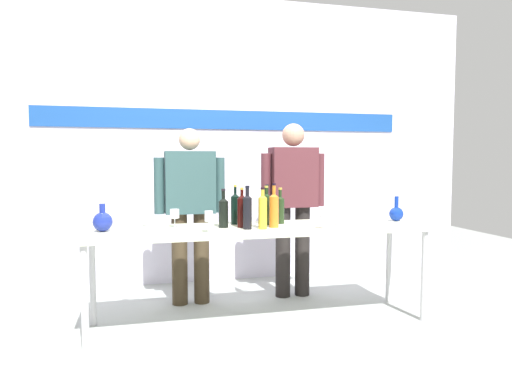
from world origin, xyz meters
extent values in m
plane|color=#A2A7A4|center=(0.00, 0.00, 0.00)|extent=(10.00, 10.00, 0.00)
cube|color=silver|center=(0.00, 1.42, 1.50)|extent=(5.52, 0.10, 3.00)
cube|color=#1C4DA0|center=(0.00, 1.37, 1.72)|extent=(3.87, 0.01, 0.20)
cube|color=silver|center=(0.00, 0.00, 0.75)|extent=(2.69, 0.64, 0.04)
cylinder|color=silver|center=(-1.29, -0.27, 0.37)|extent=(0.05, 0.05, 0.73)
cylinder|color=silver|center=(1.29, -0.27, 0.37)|extent=(0.05, 0.05, 0.73)
cylinder|color=silver|center=(-1.29, 0.27, 0.37)|extent=(0.05, 0.05, 0.73)
cylinder|color=silver|center=(1.29, 0.27, 0.37)|extent=(0.05, 0.05, 0.73)
sphere|color=#1E2E96|center=(-1.18, 0.04, 0.84)|extent=(0.14, 0.14, 0.14)
cylinder|color=#1E2E96|center=(-1.18, 0.04, 0.94)|extent=(0.04, 0.04, 0.07)
sphere|color=#1232A1|center=(1.21, 0.04, 0.83)|extent=(0.12, 0.12, 0.12)
cylinder|color=#1232A1|center=(1.21, 0.04, 0.93)|extent=(0.03, 0.03, 0.10)
cylinder|color=#3D3120|center=(-0.58, 0.64, 0.41)|extent=(0.14, 0.14, 0.82)
cylinder|color=#3D3120|center=(-0.38, 0.64, 0.41)|extent=(0.14, 0.14, 0.82)
cube|color=#315152|center=(-0.48, 0.64, 1.10)|extent=(0.44, 0.22, 0.55)
cylinder|color=#315152|center=(-0.75, 0.64, 1.07)|extent=(0.09, 0.09, 0.50)
cylinder|color=#315152|center=(-0.21, 0.64, 1.07)|extent=(0.09, 0.09, 0.50)
sphere|color=beige|center=(-0.48, 0.64, 1.48)|extent=(0.19, 0.19, 0.19)
cylinder|color=black|center=(0.39, 0.64, 0.43)|extent=(0.14, 0.14, 0.85)
cylinder|color=black|center=(0.58, 0.64, 0.43)|extent=(0.14, 0.14, 0.85)
cube|color=#56282F|center=(0.48, 0.64, 1.13)|extent=(0.43, 0.22, 0.56)
cylinder|color=#56282F|center=(0.22, 0.64, 1.10)|extent=(0.09, 0.09, 0.50)
cylinder|color=#56282F|center=(0.75, 0.64, 1.10)|extent=(0.09, 0.09, 0.50)
sphere|color=tan|center=(0.48, 0.64, 1.53)|extent=(0.21, 0.21, 0.21)
cylinder|color=black|center=(-0.13, -0.11, 0.89)|extent=(0.07, 0.07, 0.24)
cone|color=black|center=(-0.13, -0.11, 1.02)|extent=(0.07, 0.07, 0.03)
cylinder|color=black|center=(-0.13, -0.11, 1.05)|extent=(0.03, 0.03, 0.08)
cylinder|color=black|center=(-0.13, -0.11, 1.09)|extent=(0.03, 0.03, 0.02)
cylinder|color=orange|center=(0.09, -0.07, 0.89)|extent=(0.07, 0.07, 0.24)
cone|color=orange|center=(0.09, -0.07, 1.02)|extent=(0.07, 0.07, 0.03)
cylinder|color=orange|center=(0.09, -0.07, 1.06)|extent=(0.03, 0.03, 0.09)
cylinder|color=black|center=(0.09, -0.07, 1.11)|extent=(0.03, 0.03, 0.02)
cylinder|color=black|center=(-0.29, 0.02, 0.88)|extent=(0.07, 0.07, 0.21)
cone|color=black|center=(-0.29, 0.02, 0.99)|extent=(0.07, 0.07, 0.03)
cylinder|color=black|center=(-0.29, 0.02, 1.02)|extent=(0.03, 0.03, 0.08)
cylinder|color=black|center=(-0.29, 0.02, 1.06)|extent=(0.03, 0.03, 0.02)
cylinder|color=black|center=(0.12, 0.25, 0.88)|extent=(0.07, 0.07, 0.22)
cone|color=black|center=(0.12, 0.25, 1.00)|extent=(0.07, 0.07, 0.03)
cylinder|color=black|center=(0.12, 0.25, 1.03)|extent=(0.02, 0.02, 0.09)
cylinder|color=black|center=(0.12, 0.25, 1.08)|extent=(0.03, 0.03, 0.02)
cylinder|color=#203318|center=(0.20, 0.13, 0.87)|extent=(0.07, 0.07, 0.20)
cone|color=#203318|center=(0.20, 0.13, 0.99)|extent=(0.07, 0.07, 0.03)
cylinder|color=#203318|center=(0.20, 0.13, 1.01)|extent=(0.03, 0.03, 0.07)
cylinder|color=gold|center=(0.20, 0.13, 1.06)|extent=(0.03, 0.03, 0.02)
cylinder|color=black|center=(-0.17, 0.18, 0.89)|extent=(0.07, 0.07, 0.23)
cone|color=black|center=(-0.17, 0.18, 1.01)|extent=(0.07, 0.07, 0.03)
cylinder|color=black|center=(-0.17, 0.18, 1.04)|extent=(0.02, 0.02, 0.08)
cylinder|color=gold|center=(-0.17, 0.18, 1.09)|extent=(0.03, 0.03, 0.02)
cylinder|color=black|center=(0.07, 0.09, 0.89)|extent=(0.07, 0.07, 0.23)
cone|color=black|center=(0.07, 0.09, 1.02)|extent=(0.07, 0.07, 0.03)
cylinder|color=black|center=(0.07, 0.09, 1.04)|extent=(0.03, 0.03, 0.07)
cylinder|color=gold|center=(0.07, 0.09, 1.08)|extent=(0.03, 0.03, 0.02)
cylinder|color=black|center=(-0.15, -0.01, 0.89)|extent=(0.07, 0.07, 0.23)
cone|color=black|center=(-0.15, -0.01, 1.01)|extent=(0.07, 0.07, 0.03)
cylinder|color=black|center=(-0.15, -0.01, 1.03)|extent=(0.02, 0.02, 0.07)
cylinder|color=gold|center=(-0.15, -0.01, 1.07)|extent=(0.03, 0.03, 0.02)
cylinder|color=gold|center=(-0.02, -0.13, 0.89)|extent=(0.07, 0.07, 0.24)
cone|color=gold|center=(-0.02, -0.13, 1.02)|extent=(0.07, 0.07, 0.03)
cylinder|color=gold|center=(-0.02, -0.13, 1.04)|extent=(0.03, 0.03, 0.06)
cylinder|color=black|center=(-0.02, -0.13, 1.08)|extent=(0.03, 0.03, 0.02)
cylinder|color=white|center=(-0.98, 0.22, 0.77)|extent=(0.06, 0.06, 0.00)
cylinder|color=white|center=(-0.98, 0.22, 0.81)|extent=(0.01, 0.01, 0.06)
cylinder|color=white|center=(-0.98, 0.22, 0.88)|extent=(0.06, 0.06, 0.09)
cylinder|color=white|center=(-0.86, 0.20, 0.77)|extent=(0.06, 0.06, 0.00)
cylinder|color=white|center=(-0.86, 0.20, 0.81)|extent=(0.01, 0.01, 0.07)
cylinder|color=white|center=(-0.86, 0.20, 0.88)|extent=(0.07, 0.07, 0.08)
cylinder|color=white|center=(-0.66, 0.12, 0.77)|extent=(0.06, 0.06, 0.00)
cylinder|color=white|center=(-0.66, 0.12, 0.81)|extent=(0.01, 0.01, 0.07)
cylinder|color=white|center=(-0.66, 0.12, 0.88)|extent=(0.07, 0.07, 0.07)
cylinder|color=white|center=(-0.44, -0.21, 0.77)|extent=(0.06, 0.06, 0.00)
cylinder|color=white|center=(-0.44, -0.21, 0.82)|extent=(0.01, 0.01, 0.08)
cylinder|color=white|center=(-0.44, -0.21, 0.89)|extent=(0.06, 0.06, 0.08)
cylinder|color=white|center=(0.67, -0.04, 0.77)|extent=(0.06, 0.06, 0.00)
cylinder|color=white|center=(0.67, -0.04, 0.81)|extent=(0.01, 0.01, 0.08)
cylinder|color=white|center=(0.67, -0.04, 0.89)|extent=(0.06, 0.06, 0.07)
cylinder|color=white|center=(0.87, -0.10, 0.77)|extent=(0.06, 0.06, 0.00)
cylinder|color=white|center=(0.87, -0.10, 0.81)|extent=(0.01, 0.01, 0.07)
cylinder|color=white|center=(0.87, -0.10, 0.88)|extent=(0.07, 0.07, 0.07)
cylinder|color=white|center=(0.43, -0.25, 0.77)|extent=(0.06, 0.06, 0.00)
cylinder|color=white|center=(0.43, -0.25, 0.81)|extent=(0.01, 0.01, 0.08)
cylinder|color=white|center=(0.43, -0.25, 0.89)|extent=(0.07, 0.07, 0.08)
cylinder|color=white|center=(0.61, -0.14, 0.77)|extent=(0.06, 0.06, 0.00)
cylinder|color=white|center=(0.61, -0.14, 0.80)|extent=(0.01, 0.01, 0.06)
cylinder|color=white|center=(0.61, -0.14, 0.87)|extent=(0.07, 0.07, 0.08)
camera|label=1|loc=(-0.92, -3.49, 1.30)|focal=32.54mm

